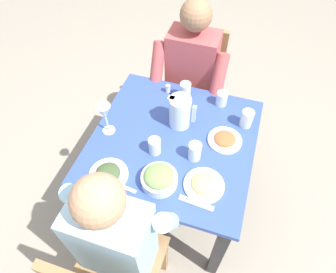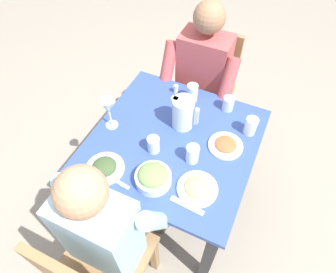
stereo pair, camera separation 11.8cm
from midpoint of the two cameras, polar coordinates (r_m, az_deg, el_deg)
ground_plane at (r=2.22m, az=-0.81°, el=-11.87°), size 8.00×8.00×0.00m
dining_table at (r=1.72m, az=-1.03°, el=-3.07°), size 0.88×0.88×0.71m
chair_far at (r=2.25m, az=3.52°, el=10.52°), size 0.40×0.40×0.89m
diner_near at (r=1.45m, az=-10.75°, el=-16.64°), size 0.48×0.53×1.19m
diner_far at (r=2.01m, az=2.11°, el=10.04°), size 0.48×0.53×1.19m
water_pitcher at (r=1.62m, az=0.38°, el=4.65°), size 0.16×0.12×0.19m
salad_bowl at (r=1.44m, az=-4.07°, el=-8.14°), size 0.18×0.18×0.09m
plate_fries at (r=1.45m, az=4.64°, el=-9.26°), size 0.20×0.20×0.05m
plate_rice_curry at (r=1.62m, az=8.87°, el=-0.66°), size 0.19×0.19×0.04m
plate_dolmas at (r=1.51m, az=-13.64°, el=-7.10°), size 0.20×0.20×0.05m
water_glass_center at (r=1.79m, az=8.46°, el=7.14°), size 0.07×0.07×0.09m
water_glass_near_left at (r=1.51m, az=2.95°, el=-2.98°), size 0.07×0.07×0.10m
water_glass_by_pitcher at (r=1.80m, az=1.45°, el=8.66°), size 0.07×0.07×0.11m
water_glass_far_left at (r=1.69m, az=13.01°, el=3.28°), size 0.07×0.07×0.11m
water_glass_far_right at (r=1.54m, az=-4.78°, el=-1.93°), size 0.07×0.07×0.10m
wine_glass at (r=1.60m, az=-14.15°, el=4.24°), size 0.08×0.08×0.20m
salt_shaker at (r=1.85m, az=-1.83°, el=9.13°), size 0.03×0.03×0.05m
fork_near at (r=1.42m, az=3.03°, el=-12.80°), size 0.17×0.04×0.01m
knife_near at (r=1.49m, az=-11.66°, el=-9.28°), size 0.19×0.04×0.01m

